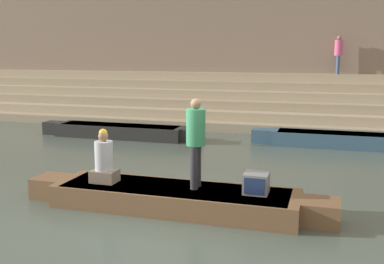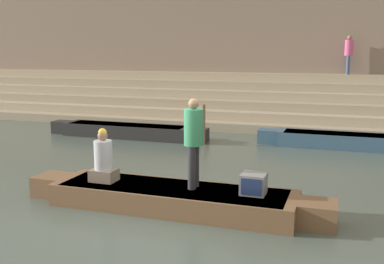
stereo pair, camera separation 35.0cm
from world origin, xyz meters
TOP-DOWN VIEW (x-y plane):
  - ground_plane at (0.00, 0.00)m, footprint 120.00×120.00m
  - ghat_steps at (0.00, 11.38)m, footprint 36.00×4.16m
  - back_wall at (0.00, 13.48)m, footprint 34.20×1.28m
  - rowboat_main at (0.19, 0.09)m, footprint 6.20×1.42m
  - person_standing at (0.60, 0.21)m, footprint 0.37×0.37m
  - person_rowing at (-1.29, 0.06)m, footprint 0.52×0.41m
  - tv_set at (1.78, 0.20)m, footprint 0.46×0.46m
  - moored_boat_shore at (-4.18, 6.70)m, footprint 6.15×1.03m
  - moored_boat_distant at (3.68, 7.27)m, footprint 6.22×1.03m
  - mooring_post at (-1.13, 6.33)m, footprint 0.13×0.13m
  - person_on_steps at (3.34, 12.54)m, footprint 0.35×0.35m

SIDE VIEW (x-z plane):
  - ground_plane at x=0.00m, z-range 0.00..0.00m
  - rowboat_main at x=0.19m, z-range 0.02..0.45m
  - moored_boat_distant at x=3.68m, z-range 0.01..0.48m
  - moored_boat_shore at x=-4.18m, z-range 0.01..0.48m
  - tv_set at x=1.78m, z-range 0.43..0.82m
  - mooring_post at x=-1.13m, z-range 0.00..1.35m
  - ghat_steps at x=0.00m, z-range -0.30..1.84m
  - person_rowing at x=-1.29m, z-range 0.32..1.42m
  - person_standing at x=0.60m, z-range 0.56..2.31m
  - person_on_steps at x=3.34m, z-range 2.26..3.89m
  - back_wall at x=0.00m, z-range -0.03..6.68m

